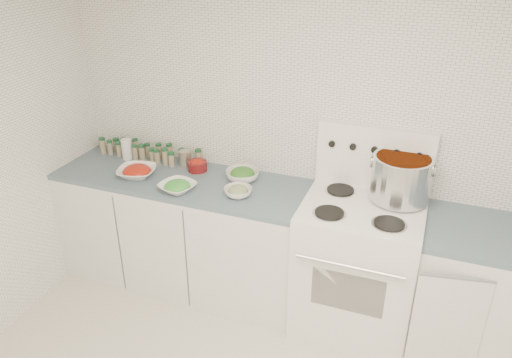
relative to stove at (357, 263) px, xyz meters
name	(u,v)px	position (x,y,z in m)	size (l,w,h in m)	color
room_walls	(209,187)	(-0.48, -1.19, 1.06)	(3.54, 3.04, 2.52)	white
counter_left	(185,231)	(-1.30, 0.00, -0.05)	(1.85, 0.62, 0.90)	white
stove	(357,263)	(0.00, 0.00, 0.00)	(0.76, 0.70, 1.36)	white
counter_right	(489,297)	(0.82, 0.00, -0.05)	(0.89, 0.70, 0.90)	white
stock_pot	(401,176)	(0.19, 0.16, 0.60)	(0.40, 0.37, 0.29)	silver
bowl_tomato	(137,171)	(-1.61, -0.08, 0.44)	(0.32, 0.32, 0.09)	white
bowl_snowpea	(177,187)	(-1.23, -0.18, 0.44)	(0.29, 0.29, 0.08)	white
bowl_broccoli	(242,174)	(-0.88, 0.13, 0.45)	(0.26, 0.26, 0.10)	white
bowl_zucchini	(238,191)	(-0.82, -0.10, 0.44)	(0.24, 0.24, 0.08)	white
bowl_pepper	(197,165)	(-1.25, 0.16, 0.45)	(0.14, 0.14, 0.09)	#5E1011
salt_canister	(127,149)	(-1.85, 0.16, 0.48)	(0.08, 0.08, 0.16)	white
tin_can	(185,158)	(-1.38, 0.21, 0.46)	(0.09, 0.09, 0.11)	#ABA691
spice_cluster	(146,151)	(-1.72, 0.21, 0.46)	(0.85, 0.15, 0.14)	gray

